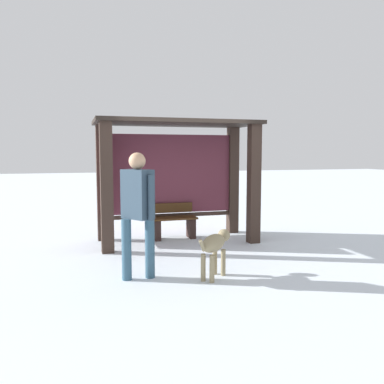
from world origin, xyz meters
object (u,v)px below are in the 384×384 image
bus_shelter (170,164)px  dog (215,245)px  bench_left_inside (174,223)px  person_walking (138,205)px

bus_shelter → dog: bearing=-89.6°
bench_left_inside → dog: 2.80m
person_walking → bus_shelter: bearing=66.3°
bus_shelter → bench_left_inside: bus_shelter is taller
bus_shelter → dog: bus_shelter is taller
bus_shelter → bench_left_inside: 1.28m
bus_shelter → person_walking: bus_shelter is taller
bus_shelter → person_walking: bearing=-113.7°
bench_left_inside → person_walking: size_ratio=0.52×
person_walking → dog: person_walking is taller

